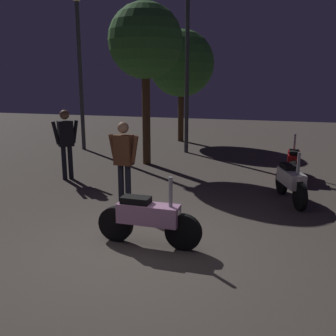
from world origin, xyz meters
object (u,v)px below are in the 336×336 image
object	(u,v)px
person_rider_beside	(66,138)
person_bystander_far	(124,156)
motorcycle_red_parked_right	(293,161)
streetlamp_far	(187,51)
motorcycle_white_parked_left	(291,181)
motorcycle_pink_foreground	(148,218)
streetlamp_near	(79,53)

from	to	relation	value
person_rider_beside	person_bystander_far	world-z (taller)	person_rider_beside
motorcycle_red_parked_right	streetlamp_far	xyz separation A→B (m)	(-3.55, 2.65, 3.00)
motorcycle_red_parked_right	person_bystander_far	xyz separation A→B (m)	(-3.33, -3.24, 0.57)
motorcycle_red_parked_right	streetlamp_far	bearing A→B (deg)	53.60
motorcycle_white_parked_left	streetlamp_far	world-z (taller)	streetlamp_far
motorcycle_pink_foreground	motorcycle_red_parked_right	size ratio (longest dim) A/B	1.00
motorcycle_white_parked_left	person_rider_beside	bearing A→B (deg)	-111.44
motorcycle_white_parked_left	streetlamp_far	size ratio (longest dim) A/B	0.29
person_rider_beside	streetlamp_near	size ratio (longest dim) A/B	0.33
motorcycle_red_parked_right	motorcycle_pink_foreground	bearing A→B (deg)	157.00
motorcycle_pink_foreground	streetlamp_near	size ratio (longest dim) A/B	0.31
motorcycle_pink_foreground	motorcycle_red_parked_right	bearing A→B (deg)	66.83
streetlamp_near	streetlamp_far	size ratio (longest dim) A/B	0.99
streetlamp_near	motorcycle_pink_foreground	bearing A→B (deg)	-54.17
motorcycle_pink_foreground	streetlamp_far	bearing A→B (deg)	100.48
person_bystander_far	streetlamp_far	bearing A→B (deg)	5.53
streetlamp_far	motorcycle_red_parked_right	bearing A→B (deg)	-36.75
motorcycle_white_parked_left	person_rider_beside	distance (m)	5.48
motorcycle_pink_foreground	motorcycle_red_parked_right	distance (m)	5.46
person_bystander_far	streetlamp_near	distance (m)	7.11
motorcycle_white_parked_left	streetlamp_near	world-z (taller)	streetlamp_near
motorcycle_white_parked_left	person_bystander_far	distance (m)	3.49
person_bystander_far	streetlamp_near	bearing A→B (deg)	39.94
person_rider_beside	person_bystander_far	xyz separation A→B (m)	(2.19, -1.38, -0.06)
motorcycle_pink_foreground	motorcycle_white_parked_left	world-z (taller)	same
person_rider_beside	streetlamp_near	bearing A→B (deg)	-20.77
person_rider_beside	streetlamp_near	xyz separation A→B (m)	(-1.80, 4.00, 2.35)
person_rider_beside	streetlamp_near	world-z (taller)	streetlamp_near
motorcycle_red_parked_right	person_bystander_far	distance (m)	4.68
motorcycle_pink_foreground	person_bystander_far	distance (m)	2.19
motorcycle_white_parked_left	streetlamp_near	size ratio (longest dim) A/B	0.29
motorcycle_white_parked_left	motorcycle_red_parked_right	world-z (taller)	same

